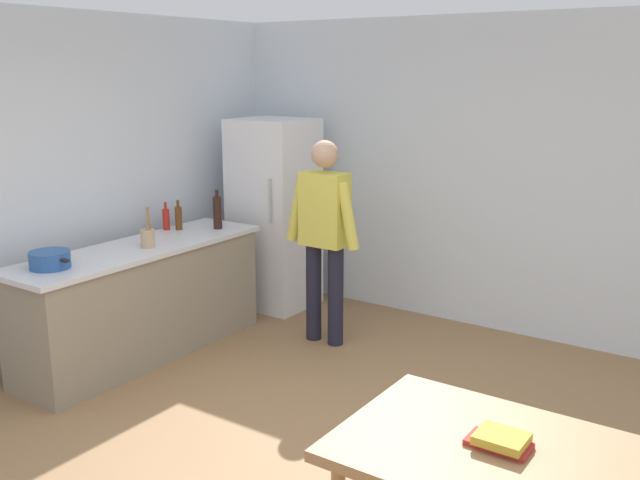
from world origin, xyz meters
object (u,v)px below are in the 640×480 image
(cooking_pot, at_px, (50,260))
(bottle_wine_dark, at_px, (217,212))
(refrigerator, at_px, (274,214))
(bottle_beer_brown, at_px, (179,218))
(bottle_sauce_red, at_px, (166,219))
(book_stack, at_px, (500,441))
(dining_table, at_px, (510,471))
(utensil_jar, at_px, (148,237))
(person, at_px, (324,229))

(cooking_pot, distance_m, bottle_wine_dark, 1.60)
(refrigerator, distance_m, bottle_beer_brown, 1.04)
(bottle_sauce_red, bearing_deg, bottle_wine_dark, 40.07)
(cooking_pot, xyz_separation_m, book_stack, (3.38, -0.31, -0.18))
(bottle_beer_brown, distance_m, book_stack, 3.90)
(bottle_beer_brown, bearing_deg, bottle_sauce_red, -145.94)
(cooking_pot, height_order, bottle_wine_dark, bottle_wine_dark)
(bottle_wine_dark, bearing_deg, bottle_beer_brown, -137.98)
(refrigerator, relative_size, bottle_beer_brown, 6.92)
(dining_table, bearing_deg, bottle_beer_brown, 154.48)
(refrigerator, relative_size, utensil_jar, 5.62)
(person, bearing_deg, book_stack, -42.79)
(cooking_pot, height_order, utensil_jar, utensil_jar)
(person, height_order, bottle_wine_dark, person)
(refrigerator, xyz_separation_m, cooking_pot, (-0.13, -2.37, 0.06))
(dining_table, height_order, bottle_sauce_red, bottle_sauce_red)
(bottle_wine_dark, height_order, book_stack, bottle_wine_dark)
(bottle_sauce_red, bearing_deg, person, 21.22)
(refrigerator, height_order, person, refrigerator)
(bottle_wine_dark, height_order, bottle_beer_brown, bottle_wine_dark)
(bottle_wine_dark, bearing_deg, utensil_jar, -90.02)
(utensil_jar, bearing_deg, bottle_beer_brown, 113.14)
(utensil_jar, relative_size, book_stack, 1.25)
(utensil_jar, height_order, bottle_beer_brown, utensil_jar)
(cooking_pot, bearing_deg, bottle_beer_brown, 95.53)
(bottle_wine_dark, bearing_deg, book_stack, -30.26)
(refrigerator, relative_size, dining_table, 1.29)
(bottle_wine_dark, bearing_deg, cooking_pot, -94.10)
(dining_table, xyz_separation_m, bottle_beer_brown, (-3.56, 1.70, 0.33))
(person, relative_size, utensil_jar, 5.31)
(cooking_pot, distance_m, bottle_beer_brown, 1.38)
(refrigerator, relative_size, person, 1.06)
(refrigerator, xyz_separation_m, bottle_wine_dark, (-0.02, -0.78, 0.15))
(dining_table, bearing_deg, bottle_wine_dark, 149.87)
(person, distance_m, cooking_pot, 2.12)
(utensil_jar, xyz_separation_m, bottle_wine_dark, (0.00, 0.80, 0.07))
(bottle_wine_dark, bearing_deg, person, 12.96)
(cooking_pot, relative_size, book_stack, 1.56)
(cooking_pot, relative_size, bottle_sauce_red, 1.67)
(cooking_pot, bearing_deg, refrigerator, 86.86)
(utensil_jar, xyz_separation_m, book_stack, (3.26, -1.10, -0.20))
(dining_table, relative_size, utensil_jar, 4.37)
(bottle_sauce_red, relative_size, bottle_beer_brown, 0.92)
(person, bearing_deg, bottle_wine_dark, -167.04)
(person, xyz_separation_m, utensil_jar, (-0.97, -1.02, 0.00))
(bottle_sauce_red, distance_m, book_stack, 3.95)
(bottle_beer_brown, bearing_deg, refrigerator, 75.23)
(utensil_jar, bearing_deg, dining_table, -18.70)
(dining_table, bearing_deg, bottle_sauce_red, 155.81)
(bottle_beer_brown, bearing_deg, person, 20.15)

